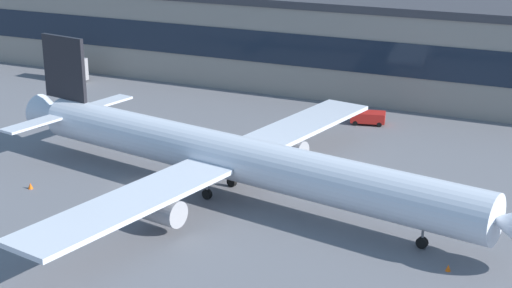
% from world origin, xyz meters
% --- Properties ---
extents(ground_plane, '(600.00, 600.00, 0.00)m').
position_xyz_m(ground_plane, '(0.00, 0.00, 0.00)').
color(ground_plane, slate).
extents(terminal_building, '(161.24, 19.53, 15.27)m').
position_xyz_m(terminal_building, '(0.00, 52.53, 7.66)').
color(terminal_building, gray).
rests_on(terminal_building, ground_plane).
extents(airliner, '(63.60, 55.20, 14.87)m').
position_xyz_m(airliner, '(10.90, 1.73, 4.49)').
color(airliner, silver).
rests_on(airliner, ground_plane).
extents(catering_truck, '(7.36, 3.08, 4.15)m').
position_xyz_m(catering_truck, '(-39.42, 36.49, 2.29)').
color(catering_truck, gray).
rests_on(catering_truck, ground_plane).
extents(pushback_tractor, '(5.28, 3.67, 1.75)m').
position_xyz_m(pushback_tractor, '(15.64, 34.15, 1.05)').
color(pushback_tractor, red).
rests_on(pushback_tractor, ground_plane).
extents(traffic_cone_2, '(0.49, 0.49, 0.62)m').
position_xyz_m(traffic_cone_2, '(35.90, -5.48, 0.31)').
color(traffic_cone_2, '#F2590C').
rests_on(traffic_cone_2, ground_plane).
extents(traffic_cone_3, '(0.56, 0.56, 0.70)m').
position_xyz_m(traffic_cone_3, '(-10.54, -6.11, 0.35)').
color(traffic_cone_3, '#F2590C').
rests_on(traffic_cone_3, ground_plane).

